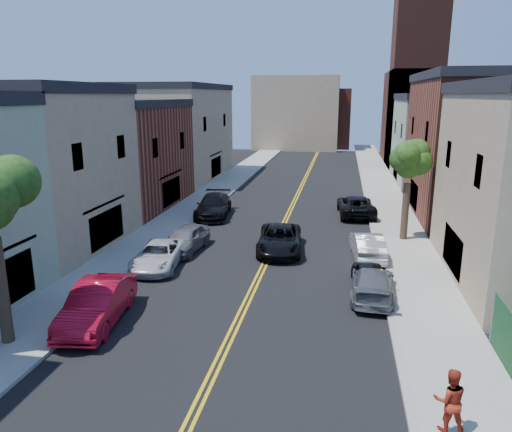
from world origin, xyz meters
The scene contains 23 objects.
sidewalk_left centered at (-7.90, 40.00, 0.07)m, with size 3.20×100.00×0.15m, color gray.
sidewalk_right centered at (7.90, 40.00, 0.07)m, with size 3.20×100.00×0.15m, color gray.
curb_left centered at (-6.15, 40.00, 0.07)m, with size 0.30×100.00×0.15m, color gray.
curb_right centered at (6.15, 40.00, 0.07)m, with size 0.30×100.00×0.15m, color gray.
bldg_left_tan_near centered at (-14.00, 25.00, 4.50)m, with size 9.00×10.00×9.00m, color #998466.
bldg_left_brick centered at (-14.00, 36.00, 4.00)m, with size 9.00×12.00×8.00m, color brown.
bldg_left_tan_far centered at (-14.00, 50.00, 4.75)m, with size 9.00×16.00×9.50m, color #998466.
bldg_right_brick centered at (14.00, 38.00, 5.00)m, with size 9.00×14.00×10.00m, color brown.
bldg_right_palegrn centered at (14.00, 52.00, 4.25)m, with size 9.00×12.00×8.50m, color gray.
church centered at (16.33, 67.07, 7.24)m, with size 16.20×14.20×22.60m.
backdrop_left centered at (-4.00, 82.00, 6.00)m, with size 14.00×8.00×12.00m, color #998466.
backdrop_center centered at (0.00, 86.00, 5.00)m, with size 10.00×8.00×10.00m, color brown.
tree_right_far centered at (7.92, 30.01, 5.76)m, with size 4.40×4.40×8.03m.
red_sedan centered at (-5.50, 16.19, 0.83)m, with size 1.75×5.03×1.66m, color #A90B22.
white_pickup centered at (-5.50, 22.79, 0.66)m, with size 2.19×4.76×1.32m, color silver.
grey_car_left centered at (-4.93, 25.66, 0.75)m, with size 1.77×4.40×1.50m, color #585A60.
black_car_left centered at (-5.50, 33.95, 0.82)m, with size 2.31×5.68×1.65m, color black.
grey_car_right centered at (5.50, 20.77, 0.68)m, with size 1.89×4.66×1.35m, color #595B60.
black_car_right centered at (5.41, 21.80, 0.66)m, with size 1.56×3.89×1.32m, color black.
silver_car_right centered at (5.50, 26.31, 0.73)m, with size 1.55×4.44×1.46m, color #B1B4B9.
dark_car_right_far centered at (5.10, 36.14, 0.78)m, with size 2.59×5.61×1.56m, color black.
black_suv_lane centered at (0.50, 26.56, 0.75)m, with size 2.47×5.36×1.49m, color black.
pedestrian_right centered at (6.99, 11.78, 1.05)m, with size 0.88×0.68×1.80m, color #9D2B18.
Camera 1 is at (3.88, -0.09, 8.92)m, focal length 33.63 mm.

